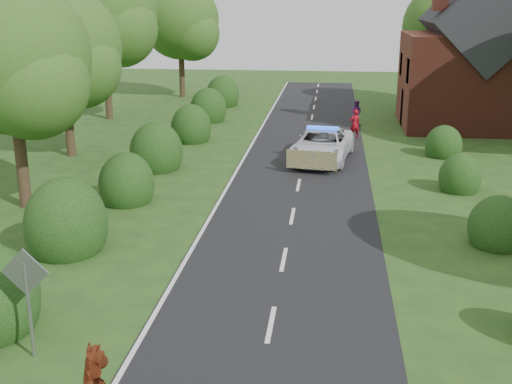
# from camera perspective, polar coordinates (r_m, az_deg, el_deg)

# --- Properties ---
(road) EXTENTS (6.00, 70.00, 0.02)m
(road) POSITION_cam_1_polar(r_m,az_deg,el_deg) (25.84, 3.68, -0.01)
(road) COLOR black
(road) RESTS_ON ground
(road_markings) EXTENTS (4.96, 70.00, 0.01)m
(road_markings) POSITION_cam_1_polar(r_m,az_deg,el_deg) (24.00, -0.42, -1.28)
(road_markings) COLOR white
(road_markings) RESTS_ON road
(hedgerow_left) EXTENTS (2.75, 50.41, 3.00)m
(hedgerow_left) POSITION_cam_1_polar(r_m,az_deg,el_deg) (23.74, -12.66, -0.07)
(hedgerow_left) COLOR black
(hedgerow_left) RESTS_ON ground
(hedgerow_right) EXTENTS (2.10, 45.78, 2.10)m
(hedgerow_right) POSITION_cam_1_polar(r_m,az_deg,el_deg) (22.66, 20.03, -2.04)
(hedgerow_right) COLOR black
(hedgerow_right) RESTS_ON ground
(tree_left_a) EXTENTS (5.74, 5.60, 8.38)m
(tree_left_a) POSITION_cam_1_polar(r_m,az_deg,el_deg) (24.30, -20.59, 10.72)
(tree_left_a) COLOR #332316
(tree_left_a) RESTS_ON ground
(tree_left_b) EXTENTS (5.74, 5.60, 8.07)m
(tree_left_b) POSITION_cam_1_polar(r_m,az_deg,el_deg) (32.19, -16.48, 11.83)
(tree_left_b) COLOR #332316
(tree_left_b) RESTS_ON ground
(tree_left_c) EXTENTS (6.97, 6.80, 10.22)m
(tree_left_c) POSITION_cam_1_polar(r_m,az_deg,el_deg) (41.93, -13.13, 15.13)
(tree_left_c) COLOR #332316
(tree_left_c) RESTS_ON ground
(tree_left_d) EXTENTS (6.15, 6.00, 8.89)m
(tree_left_d) POSITION_cam_1_polar(r_m,az_deg,el_deg) (50.89, -6.49, 14.68)
(tree_left_d) COLOR #332316
(tree_left_d) RESTS_ON ground
(tree_right_c) EXTENTS (6.15, 6.00, 8.58)m
(tree_right_c) POSITION_cam_1_polar(r_m,az_deg,el_deg) (48.26, 16.81, 13.62)
(tree_right_c) COLOR #332316
(tree_right_c) RESTS_ON ground
(road_sign) EXTENTS (1.06, 0.08, 2.53)m
(road_sign) POSITION_cam_1_polar(r_m,az_deg,el_deg) (14.50, -19.72, -7.97)
(road_sign) COLOR gray
(road_sign) RESTS_ON ground
(house) EXTENTS (8.00, 7.40, 9.17)m
(house) POSITION_cam_1_polar(r_m,az_deg,el_deg) (40.70, 18.76, 10.77)
(house) COLOR maroon
(house) RESTS_ON ground
(police_van) EXTENTS (3.28, 5.78, 1.66)m
(police_van) POSITION_cam_1_polar(r_m,az_deg,el_deg) (30.86, 5.89, 4.16)
(police_van) COLOR silver
(police_van) RESTS_ON ground
(pedestrian_red) EXTENTS (0.69, 0.58, 1.61)m
(pedestrian_red) POSITION_cam_1_polar(r_m,az_deg,el_deg) (36.14, 8.78, 6.00)
(pedestrian_red) COLOR maroon
(pedestrian_red) RESTS_ON ground
(pedestrian_purple) EXTENTS (0.90, 0.80, 1.53)m
(pedestrian_purple) POSITION_cam_1_polar(r_m,az_deg,el_deg) (39.94, 8.87, 6.97)
(pedestrian_purple) COLOR #6D277B
(pedestrian_purple) RESTS_ON ground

